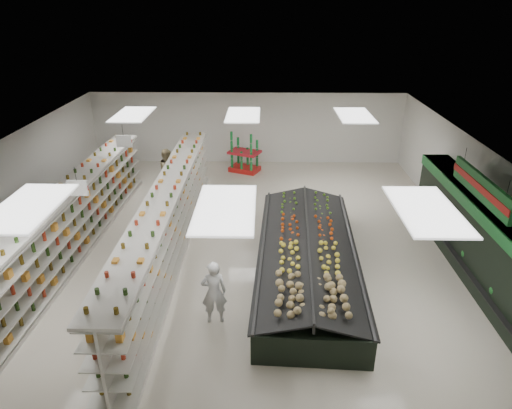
{
  "coord_description": "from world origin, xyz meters",
  "views": [
    {
      "loc": [
        0.77,
        -12.25,
        7.0
      ],
      "look_at": [
        0.53,
        0.36,
        1.27
      ],
      "focal_mm": 32.0,
      "sensor_mm": 36.0,
      "label": 1
    }
  ],
  "objects_px": {
    "gondola_left": "(67,229)",
    "gondola_center": "(169,224)",
    "shopper_background": "(168,171)",
    "shopper_main": "(214,292)",
    "soda_endcap": "(245,154)",
    "produce_island": "(307,255)"
  },
  "relations": [
    {
      "from": "produce_island",
      "to": "shopper_main",
      "type": "xyz_separation_m",
      "value": [
        -2.35,
        -2.2,
        0.31
      ]
    },
    {
      "from": "gondola_left",
      "to": "produce_island",
      "type": "bearing_deg",
      "value": -3.44
    },
    {
      "from": "produce_island",
      "to": "soda_endcap",
      "type": "xyz_separation_m",
      "value": [
        -2.07,
        8.06,
        0.29
      ]
    },
    {
      "from": "gondola_left",
      "to": "shopper_main",
      "type": "bearing_deg",
      "value": -30.26
    },
    {
      "from": "shopper_background",
      "to": "produce_island",
      "type": "bearing_deg",
      "value": -115.47
    },
    {
      "from": "gondola_center",
      "to": "produce_island",
      "type": "xyz_separation_m",
      "value": [
        3.99,
        -0.94,
        -0.45
      ]
    },
    {
      "from": "gondola_left",
      "to": "shopper_background",
      "type": "height_order",
      "value": "gondola_left"
    },
    {
      "from": "shopper_main",
      "to": "soda_endcap",
      "type": "bearing_deg",
      "value": -99.28
    },
    {
      "from": "gondola_left",
      "to": "gondola_center",
      "type": "height_order",
      "value": "gondola_center"
    },
    {
      "from": "gondola_left",
      "to": "gondola_center",
      "type": "bearing_deg",
      "value": 8.09
    },
    {
      "from": "gondola_center",
      "to": "produce_island",
      "type": "distance_m",
      "value": 4.12
    },
    {
      "from": "soda_endcap",
      "to": "produce_island",
      "type": "bearing_deg",
      "value": -75.6
    },
    {
      "from": "produce_island",
      "to": "shopper_background",
      "type": "xyz_separation_m",
      "value": [
        -4.9,
        5.54,
        0.39
      ]
    },
    {
      "from": "shopper_main",
      "to": "gondola_left",
      "type": "bearing_deg",
      "value": -39.66
    },
    {
      "from": "gondola_left",
      "to": "gondola_center",
      "type": "distance_m",
      "value": 2.9
    },
    {
      "from": "gondola_left",
      "to": "produce_island",
      "type": "height_order",
      "value": "gondola_left"
    },
    {
      "from": "gondola_left",
      "to": "shopper_main",
      "type": "height_order",
      "value": "gondola_left"
    },
    {
      "from": "soda_endcap",
      "to": "shopper_main",
      "type": "bearing_deg",
      "value": -91.54
    },
    {
      "from": "shopper_background",
      "to": "shopper_main",
      "type": "bearing_deg",
      "value": -138.73
    },
    {
      "from": "gondola_center",
      "to": "shopper_background",
      "type": "xyz_separation_m",
      "value": [
        -0.91,
        4.6,
        -0.05
      ]
    },
    {
      "from": "soda_endcap",
      "to": "shopper_main",
      "type": "xyz_separation_m",
      "value": [
        -0.28,
        -10.27,
        0.01
      ]
    },
    {
      "from": "shopper_main",
      "to": "produce_island",
      "type": "bearing_deg",
      "value": -144.54
    }
  ]
}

